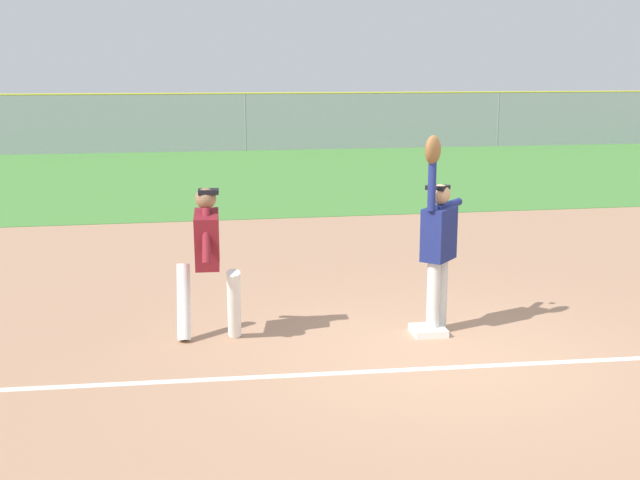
{
  "coord_description": "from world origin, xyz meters",
  "views": [
    {
      "loc": [
        -2.77,
        -7.96,
        2.96
      ],
      "look_at": [
        -1.12,
        1.01,
        1.05
      ],
      "focal_mm": 45.42,
      "sensor_mm": 36.0,
      "label": 1
    }
  ],
  "objects_px": {
    "first_base": "(428,330)",
    "fielder": "(438,237)",
    "parked_car_blue": "(286,125)",
    "parked_car_tan": "(173,126)",
    "parked_car_silver": "(388,124)",
    "baseball": "(435,154)",
    "runner": "(207,253)",
    "parked_car_green": "(53,127)"
  },
  "relations": [
    {
      "from": "runner",
      "to": "parked_car_tan",
      "type": "distance_m",
      "value": 26.23
    },
    {
      "from": "parked_car_green",
      "to": "parked_car_blue",
      "type": "bearing_deg",
      "value": -6.25
    },
    {
      "from": "runner",
      "to": "parked_car_silver",
      "type": "xyz_separation_m",
      "value": [
        9.03,
        25.79,
        -0.32
      ]
    },
    {
      "from": "first_base",
      "to": "fielder",
      "type": "height_order",
      "value": "fielder"
    },
    {
      "from": "parked_car_tan",
      "to": "parked_car_silver",
      "type": "relative_size",
      "value": 1.01
    },
    {
      "from": "parked_car_green",
      "to": "parked_car_silver",
      "type": "xyz_separation_m",
      "value": [
        14.16,
        -0.52,
        0.0
      ]
    },
    {
      "from": "fielder",
      "to": "parked_car_silver",
      "type": "xyz_separation_m",
      "value": [
        6.44,
        25.98,
        -0.45
      ]
    },
    {
      "from": "parked_car_green",
      "to": "first_base",
      "type": "bearing_deg",
      "value": -76.89
    },
    {
      "from": "fielder",
      "to": "parked_car_blue",
      "type": "distance_m",
      "value": 26.0
    },
    {
      "from": "fielder",
      "to": "parked_car_silver",
      "type": "height_order",
      "value": "fielder"
    },
    {
      "from": "first_base",
      "to": "fielder",
      "type": "xyz_separation_m",
      "value": [
        0.11,
        0.07,
        1.08
      ]
    },
    {
      "from": "fielder",
      "to": "parked_car_silver",
      "type": "distance_m",
      "value": 26.77
    },
    {
      "from": "fielder",
      "to": "runner",
      "type": "relative_size",
      "value": 1.33
    },
    {
      "from": "runner",
      "to": "parked_car_tan",
      "type": "relative_size",
      "value": 0.38
    },
    {
      "from": "baseball",
      "to": "parked_car_blue",
      "type": "distance_m",
      "value": 25.88
    },
    {
      "from": "fielder",
      "to": "first_base",
      "type": "bearing_deg",
      "value": 78.14
    },
    {
      "from": "parked_car_blue",
      "to": "runner",
      "type": "bearing_deg",
      "value": -99.05
    },
    {
      "from": "parked_car_blue",
      "to": "baseball",
      "type": "bearing_deg",
      "value": -93.43
    },
    {
      "from": "fielder",
      "to": "baseball",
      "type": "height_order",
      "value": "fielder"
    },
    {
      "from": "first_base",
      "to": "parked_car_green",
      "type": "xyz_separation_m",
      "value": [
        -7.61,
        26.57,
        0.63
      ]
    },
    {
      "from": "first_base",
      "to": "parked_car_silver",
      "type": "distance_m",
      "value": 26.87
    },
    {
      "from": "fielder",
      "to": "parked_car_silver",
      "type": "bearing_deg",
      "value": -60.31
    },
    {
      "from": "first_base",
      "to": "parked_car_blue",
      "type": "relative_size",
      "value": 0.09
    },
    {
      "from": "baseball",
      "to": "first_base",
      "type": "bearing_deg",
      "value": -111.5
    },
    {
      "from": "fielder",
      "to": "runner",
      "type": "xyz_separation_m",
      "value": [
        -2.59,
        0.18,
        -0.12
      ]
    },
    {
      "from": "baseball",
      "to": "parked_car_tan",
      "type": "xyz_separation_m",
      "value": [
        -2.81,
        26.26,
        -1.37
      ]
    },
    {
      "from": "runner",
      "to": "parked_car_blue",
      "type": "distance_m",
      "value": 26.14
    },
    {
      "from": "parked_car_green",
      "to": "parked_car_silver",
      "type": "relative_size",
      "value": 1.01
    },
    {
      "from": "parked_car_blue",
      "to": "parked_car_tan",
      "type": "bearing_deg",
      "value": 175.08
    },
    {
      "from": "parked_car_tan",
      "to": "parked_car_silver",
      "type": "xyz_separation_m",
      "value": [
        9.27,
        -0.43,
        0.0
      ]
    },
    {
      "from": "parked_car_tan",
      "to": "first_base",
      "type": "bearing_deg",
      "value": -87.21
    },
    {
      "from": "runner",
      "to": "parked_car_blue",
      "type": "height_order",
      "value": "runner"
    },
    {
      "from": "baseball",
      "to": "parked_car_blue",
      "type": "relative_size",
      "value": 0.02
    },
    {
      "from": "parked_car_green",
      "to": "parked_car_tan",
      "type": "height_order",
      "value": "same"
    },
    {
      "from": "first_base",
      "to": "parked_car_tan",
      "type": "height_order",
      "value": "parked_car_tan"
    },
    {
      "from": "fielder",
      "to": "parked_car_green",
      "type": "bearing_deg",
      "value": -30.14
    },
    {
      "from": "first_base",
      "to": "baseball",
      "type": "xyz_separation_m",
      "value": [
        0.09,
        0.23,
        2.0
      ]
    },
    {
      "from": "parked_car_blue",
      "to": "parked_car_silver",
      "type": "height_order",
      "value": "same"
    },
    {
      "from": "first_base",
      "to": "runner",
      "type": "distance_m",
      "value": 2.67
    },
    {
      "from": "baseball",
      "to": "parked_car_blue",
      "type": "xyz_separation_m",
      "value": [
        1.95,
        25.77,
        -1.37
      ]
    },
    {
      "from": "first_base",
      "to": "parked_car_blue",
      "type": "distance_m",
      "value": 26.09
    },
    {
      "from": "first_base",
      "to": "runner",
      "type": "height_order",
      "value": "runner"
    }
  ]
}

